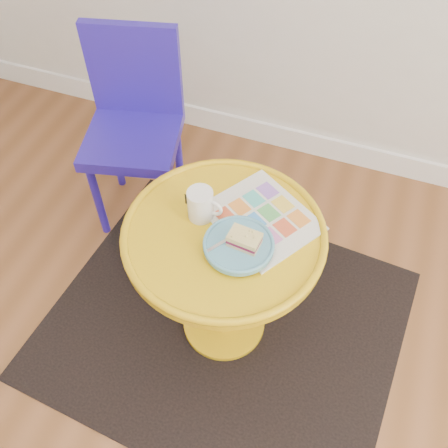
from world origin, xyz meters
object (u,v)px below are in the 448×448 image
(newspaper, at_px, (262,218))
(mug, at_px, (201,204))
(chair, at_px, (134,119))
(plate, at_px, (239,245))
(side_table, at_px, (224,263))

(newspaper, distance_m, mug, 0.19)
(chair, bearing_deg, plate, -54.61)
(chair, bearing_deg, mug, -57.64)
(newspaper, relative_size, plate, 1.53)
(newspaper, height_order, mug, mug)
(side_table, xyz_separation_m, newspaper, (0.09, 0.09, 0.17))
(newspaper, bearing_deg, plate, -69.60)
(newspaper, relative_size, mug, 2.76)
(newspaper, height_order, plate, plate)
(mug, bearing_deg, side_table, -17.74)
(side_table, bearing_deg, mug, 156.78)
(newspaper, bearing_deg, side_table, -102.30)
(side_table, xyz_separation_m, chair, (-0.56, 0.49, 0.06))
(plate, bearing_deg, newspaper, 78.08)
(side_table, height_order, newspaper, newspaper)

